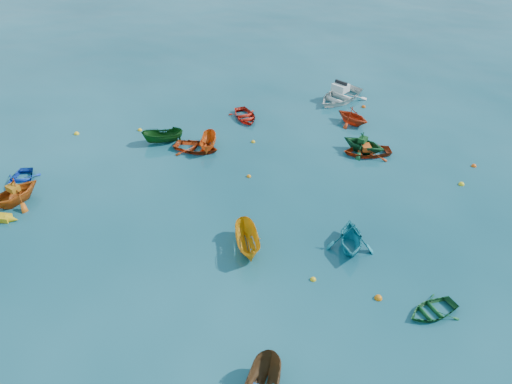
# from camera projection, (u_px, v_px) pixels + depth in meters

# --- Properties ---
(ground) EXTENTS (160.00, 160.00, 0.00)m
(ground) POSITION_uv_depth(u_px,v_px,m) (230.00, 250.00, 26.49)
(ground) COLOR #093847
(ground) RESTS_ON ground
(dinghy_blue_sw) EXTENTS (2.93, 3.42, 0.60)m
(dinghy_blue_sw) POSITION_uv_depth(u_px,v_px,m) (21.00, 184.00, 31.61)
(dinghy_blue_sw) COLOR #0E36AF
(dinghy_blue_sw) RESTS_ON ground
(dinghy_orange_w) EXTENTS (3.55, 3.83, 1.66)m
(dinghy_orange_w) POSITION_uv_depth(u_px,v_px,m) (17.00, 202.00, 29.99)
(dinghy_orange_w) COLOR #C55612
(dinghy_orange_w) RESTS_ON ground
(sampan_yellow_mid) EXTENTS (2.49, 3.44, 1.25)m
(sampan_yellow_mid) POSITION_uv_depth(u_px,v_px,m) (248.00, 249.00, 26.61)
(sampan_yellow_mid) COLOR orange
(sampan_yellow_mid) RESTS_ON ground
(dinghy_green_e) EXTENTS (3.07, 3.00, 0.52)m
(dinghy_green_e) POSITION_uv_depth(u_px,v_px,m) (432.00, 313.00, 23.03)
(dinghy_green_e) COLOR #145525
(dinghy_green_e) RESTS_ON ground
(dinghy_cyan_se) EXTENTS (3.05, 3.37, 1.55)m
(dinghy_cyan_se) POSITION_uv_depth(u_px,v_px,m) (350.00, 247.00, 26.69)
(dinghy_cyan_se) COLOR teal
(dinghy_cyan_se) RESTS_ON ground
(dinghy_red_nw) EXTENTS (3.24, 2.34, 0.67)m
(dinghy_red_nw) POSITION_uv_depth(u_px,v_px,m) (196.00, 150.00, 34.96)
(dinghy_red_nw) COLOR #AD330E
(dinghy_red_nw) RESTS_ON ground
(sampan_orange_n) EXTENTS (1.59, 2.88, 1.05)m
(sampan_orange_n) POSITION_uv_depth(u_px,v_px,m) (209.00, 148.00, 35.20)
(sampan_orange_n) COLOR #DB5814
(sampan_orange_n) RESTS_ON ground
(dinghy_green_n) EXTENTS (3.59, 3.34, 1.55)m
(dinghy_green_n) POSITION_uv_depth(u_px,v_px,m) (363.00, 152.00, 34.81)
(dinghy_green_n) COLOR #114C23
(dinghy_green_n) RESTS_ON ground
(dinghy_red_ne) EXTENTS (3.88, 3.33, 0.68)m
(dinghy_red_ne) POSITION_uv_depth(u_px,v_px,m) (367.00, 154.00, 34.56)
(dinghy_red_ne) COLOR #AB300E
(dinghy_red_ne) RESTS_ON ground
(dinghy_red_far) EXTENTS (3.53, 3.73, 0.63)m
(dinghy_red_far) POSITION_uv_depth(u_px,v_px,m) (245.00, 119.00, 38.91)
(dinghy_red_far) COLOR red
(dinghy_red_far) RESTS_ON ground
(dinghy_orange_far) EXTENTS (3.52, 3.38, 1.43)m
(dinghy_orange_far) POSITION_uv_depth(u_px,v_px,m) (352.00, 123.00, 38.26)
(dinghy_orange_far) COLOR red
(dinghy_orange_far) RESTS_ON ground
(sampan_green_far) EXTENTS (3.08, 2.31, 1.12)m
(sampan_green_far) POSITION_uv_depth(u_px,v_px,m) (164.00, 142.00, 35.86)
(sampan_green_far) COLOR #0F4312
(sampan_green_far) RESTS_ON ground
(motorboat_white) EXTENTS (5.18, 5.75, 1.58)m
(motorboat_white) POSITION_uv_depth(u_px,v_px,m) (339.00, 100.00, 41.64)
(motorboat_white) COLOR silver
(motorboat_white) RESTS_ON ground
(tarp_orange_a) EXTENTS (0.84, 0.73, 0.35)m
(tarp_orange_a) POSITION_uv_depth(u_px,v_px,m) (13.00, 188.00, 29.44)
(tarp_orange_a) COLOR #BD6D13
(tarp_orange_a) RESTS_ON dinghy_orange_w
(tarp_green_b) EXTENTS (0.67, 0.77, 0.32)m
(tarp_green_b) POSITION_uv_depth(u_px,v_px,m) (363.00, 140.00, 34.31)
(tarp_green_b) COLOR #104118
(tarp_green_b) RESTS_ON dinghy_green_n
(tarp_orange_b) EXTENTS (0.79, 0.90, 0.36)m
(tarp_orange_b) POSITION_uv_depth(u_px,v_px,m) (366.00, 147.00, 34.25)
(tarp_orange_b) COLOR #C44B14
(tarp_orange_b) RESTS_ON dinghy_red_ne
(buoy_ye_a) EXTENTS (0.30, 0.30, 0.30)m
(buoy_ye_a) POSITION_uv_depth(u_px,v_px,m) (313.00, 280.00, 24.74)
(buoy_ye_a) COLOR gold
(buoy_ye_a) RESTS_ON ground
(buoy_or_b) EXTENTS (0.38, 0.38, 0.38)m
(buoy_or_b) POSITION_uv_depth(u_px,v_px,m) (378.00, 298.00, 23.74)
(buoy_or_b) COLOR orange
(buoy_or_b) RESTS_ON ground
(buoy_ye_b) EXTENTS (0.38, 0.38, 0.38)m
(buoy_ye_b) POSITION_uv_depth(u_px,v_px,m) (77.00, 134.00, 36.87)
(buoy_ye_b) COLOR yellow
(buoy_ye_b) RESTS_ON ground
(buoy_or_c) EXTENTS (0.30, 0.30, 0.30)m
(buoy_or_c) POSITION_uv_depth(u_px,v_px,m) (249.00, 177.00, 32.25)
(buoy_or_c) COLOR orange
(buoy_or_c) RESTS_ON ground
(buoy_ye_c) EXTENTS (0.31, 0.31, 0.31)m
(buoy_ye_c) POSITION_uv_depth(u_px,v_px,m) (253.00, 142.00, 35.89)
(buoy_ye_c) COLOR gold
(buoy_ye_c) RESTS_ON ground
(buoy_or_d) EXTENTS (0.34, 0.34, 0.34)m
(buoy_or_d) POSITION_uv_depth(u_px,v_px,m) (474.00, 166.00, 33.26)
(buoy_or_d) COLOR #F8540D
(buoy_or_d) RESTS_ON ground
(buoy_ye_d) EXTENTS (0.34, 0.34, 0.34)m
(buoy_ye_d) POSITION_uv_depth(u_px,v_px,m) (140.00, 130.00, 37.34)
(buoy_ye_d) COLOR yellow
(buoy_ye_d) RESTS_ON ground
(buoy_or_e) EXTENTS (0.35, 0.35, 0.35)m
(buoy_or_e) POSITION_uv_depth(u_px,v_px,m) (363.00, 107.00, 40.54)
(buoy_or_e) COLOR #D74E0B
(buoy_or_e) RESTS_ON ground
(buoy_ye_e) EXTENTS (0.36, 0.36, 0.36)m
(buoy_ye_e) POSITION_uv_depth(u_px,v_px,m) (461.00, 185.00, 31.51)
(buoy_ye_e) COLOR yellow
(buoy_ye_e) RESTS_ON ground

